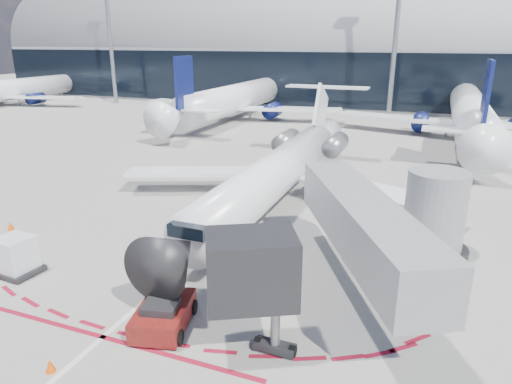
% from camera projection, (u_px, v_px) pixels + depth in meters
% --- Properties ---
extents(ground, '(260.00, 260.00, 0.00)m').
position_uv_depth(ground, '(224.00, 231.00, 28.50)').
color(ground, gray).
rests_on(ground, ground).
extents(apron_centerline, '(0.25, 40.00, 0.01)m').
position_uv_depth(apron_centerline, '(237.00, 220.00, 30.27)').
color(apron_centerline, silver).
rests_on(apron_centerline, ground).
extents(apron_stop_bar, '(14.00, 0.25, 0.01)m').
position_uv_depth(apron_stop_bar, '(103.00, 337.00, 18.34)').
color(apron_stop_bar, maroon).
rests_on(apron_stop_bar, ground).
extents(terminal_building, '(150.00, 24.15, 24.00)m').
position_uv_depth(terminal_building, '(374.00, 56.00, 83.24)').
color(terminal_building, gray).
rests_on(terminal_building, ground).
extents(jet_bridge, '(10.03, 15.20, 4.90)m').
position_uv_depth(jet_bridge, '(384.00, 226.00, 21.52)').
color(jet_bridge, gray).
rests_on(jet_bridge, ground).
extents(light_mast_west, '(0.70, 0.70, 25.00)m').
position_uv_depth(light_mast_west, '(110.00, 33.00, 82.46)').
color(light_mast_west, gray).
rests_on(light_mast_west, ground).
extents(light_mast_centre, '(0.70, 0.70, 25.00)m').
position_uv_depth(light_mast_centre, '(396.00, 32.00, 65.25)').
color(light_mast_centre, gray).
rests_on(light_mast_centre, ground).
extents(regional_jet, '(25.07, 30.92, 7.74)m').
position_uv_depth(regional_jet, '(281.00, 169.00, 32.70)').
color(regional_jet, white).
rests_on(regional_jet, ground).
extents(pushback_tug, '(2.75, 5.12, 1.30)m').
position_uv_depth(pushback_tug, '(164.00, 315.00, 18.84)').
color(pushback_tug, '#5A0C0E').
rests_on(pushback_tug, ground).
extents(uld_container, '(2.26, 1.98, 1.98)m').
position_uv_depth(uld_container, '(16.00, 256.00, 23.05)').
color(uld_container, black).
rests_on(uld_container, ground).
extents(safety_cone_left, '(0.40, 0.40, 0.55)m').
position_uv_depth(safety_cone_left, '(11.00, 226.00, 28.63)').
color(safety_cone_left, '#F04C05').
rests_on(safety_cone_left, ground).
extents(safety_cone_right, '(0.36, 0.36, 0.50)m').
position_uv_depth(safety_cone_right, '(50.00, 366.00, 16.37)').
color(safety_cone_right, '#F04C05').
rests_on(safety_cone_right, ground).
extents(bg_airliner_0, '(33.22, 35.18, 10.75)m').
position_uv_depth(bg_airliner_0, '(10.00, 75.00, 83.02)').
color(bg_airliner_0, white).
rests_on(bg_airliner_0, ground).
extents(bg_airliner_1, '(37.18, 39.37, 12.03)m').
position_uv_depth(bg_airliner_1, '(238.00, 78.00, 67.98)').
color(bg_airliner_1, white).
rests_on(bg_airliner_1, ground).
extents(bg_airliner_2, '(37.72, 39.93, 12.20)m').
position_uv_depth(bg_airliner_2, '(474.00, 86.00, 54.55)').
color(bg_airliner_2, white).
rests_on(bg_airliner_2, ground).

